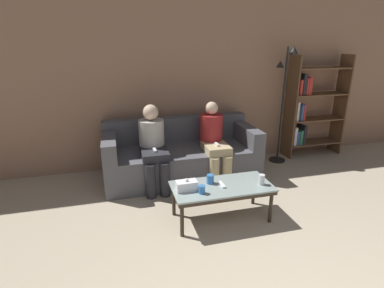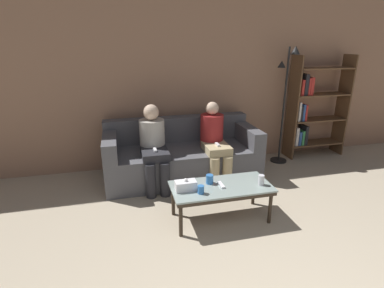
{
  "view_description": "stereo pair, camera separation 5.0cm",
  "coord_description": "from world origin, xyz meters",
  "px_view_note": "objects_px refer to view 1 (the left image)",
  "views": [
    {
      "loc": [
        -0.88,
        -0.56,
        1.88
      ],
      "look_at": [
        0.0,
        2.75,
        0.7
      ],
      "focal_mm": 28.0,
      "sensor_mm": 36.0,
      "label": 1
    },
    {
      "loc": [
        -0.83,
        -0.57,
        1.88
      ],
      "look_at": [
        0.0,
        2.75,
        0.7
      ],
      "focal_mm": 28.0,
      "sensor_mm": 36.0,
      "label": 2
    }
  ],
  "objects_px": {
    "game_remote": "(222,185)",
    "bookshelf": "(309,108)",
    "seated_person_left_end": "(153,144)",
    "seated_person_mid_left": "(214,139)",
    "cup_far_center": "(262,180)",
    "couch": "(181,156)",
    "coffee_table": "(222,189)",
    "tissue_box": "(187,185)",
    "cup_near_left": "(202,189)",
    "standing_lamp": "(284,93)",
    "cup_near_right": "(210,179)"
  },
  "relations": [
    {
      "from": "game_remote",
      "to": "bookshelf",
      "type": "bearing_deg",
      "value": 36.07
    },
    {
      "from": "seated_person_left_end",
      "to": "seated_person_mid_left",
      "type": "height_order",
      "value": "seated_person_left_end"
    },
    {
      "from": "game_remote",
      "to": "bookshelf",
      "type": "relative_size",
      "value": 0.09
    },
    {
      "from": "cup_far_center",
      "to": "game_remote",
      "type": "xyz_separation_m",
      "value": [
        -0.42,
        0.08,
        -0.05
      ]
    },
    {
      "from": "seated_person_mid_left",
      "to": "couch",
      "type": "bearing_deg",
      "value": 152.68
    },
    {
      "from": "seated_person_left_end",
      "to": "couch",
      "type": "bearing_deg",
      "value": 26.99
    },
    {
      "from": "couch",
      "to": "cup_far_center",
      "type": "height_order",
      "value": "couch"
    },
    {
      "from": "coffee_table",
      "to": "tissue_box",
      "type": "bearing_deg",
      "value": -179.83
    },
    {
      "from": "tissue_box",
      "to": "cup_far_center",
      "type": "bearing_deg",
      "value": -5.76
    },
    {
      "from": "tissue_box",
      "to": "game_remote",
      "type": "height_order",
      "value": "tissue_box"
    },
    {
      "from": "cup_near_left",
      "to": "tissue_box",
      "type": "bearing_deg",
      "value": 139.64
    },
    {
      "from": "bookshelf",
      "to": "seated_person_mid_left",
      "type": "height_order",
      "value": "bookshelf"
    },
    {
      "from": "cup_near_left",
      "to": "tissue_box",
      "type": "distance_m",
      "value": 0.17
    },
    {
      "from": "standing_lamp",
      "to": "seated_person_mid_left",
      "type": "bearing_deg",
      "value": -163.29
    },
    {
      "from": "tissue_box",
      "to": "seated_person_left_end",
      "type": "relative_size",
      "value": 0.2
    },
    {
      "from": "cup_near_right",
      "to": "tissue_box",
      "type": "distance_m",
      "value": 0.3
    },
    {
      "from": "cup_near_right",
      "to": "bookshelf",
      "type": "xyz_separation_m",
      "value": [
        2.2,
        1.44,
        0.36
      ]
    },
    {
      "from": "cup_near_left",
      "to": "cup_far_center",
      "type": "height_order",
      "value": "cup_far_center"
    },
    {
      "from": "cup_near_right",
      "to": "game_remote",
      "type": "bearing_deg",
      "value": -38.72
    },
    {
      "from": "game_remote",
      "to": "coffee_table",
      "type": "bearing_deg",
      "value": 82.87
    },
    {
      "from": "game_remote",
      "to": "cup_near_right",
      "type": "bearing_deg",
      "value": 141.28
    },
    {
      "from": "bookshelf",
      "to": "couch",
      "type": "bearing_deg",
      "value": -172.34
    },
    {
      "from": "coffee_table",
      "to": "tissue_box",
      "type": "height_order",
      "value": "tissue_box"
    },
    {
      "from": "cup_near_left",
      "to": "cup_near_right",
      "type": "relative_size",
      "value": 0.87
    },
    {
      "from": "standing_lamp",
      "to": "seated_person_left_end",
      "type": "distance_m",
      "value": 2.2
    },
    {
      "from": "bookshelf",
      "to": "seated_person_mid_left",
      "type": "xyz_separation_m",
      "value": [
        -1.85,
        -0.52,
        -0.23
      ]
    },
    {
      "from": "tissue_box",
      "to": "game_remote",
      "type": "distance_m",
      "value": 0.39
    },
    {
      "from": "cup_far_center",
      "to": "tissue_box",
      "type": "xyz_separation_m",
      "value": [
        -0.82,
        0.08,
        -0.01
      ]
    },
    {
      "from": "game_remote",
      "to": "bookshelf",
      "type": "height_order",
      "value": "bookshelf"
    },
    {
      "from": "couch",
      "to": "seated_person_left_end",
      "type": "height_order",
      "value": "seated_person_left_end"
    },
    {
      "from": "standing_lamp",
      "to": "seated_person_left_end",
      "type": "relative_size",
      "value": 1.65
    },
    {
      "from": "couch",
      "to": "seated_person_left_end",
      "type": "distance_m",
      "value": 0.55
    },
    {
      "from": "cup_near_right",
      "to": "tissue_box",
      "type": "xyz_separation_m",
      "value": [
        -0.29,
        -0.08,
        0.0
      ]
    },
    {
      "from": "coffee_table",
      "to": "cup_far_center",
      "type": "height_order",
      "value": "cup_far_center"
    },
    {
      "from": "seated_person_left_end",
      "to": "seated_person_mid_left",
      "type": "relative_size",
      "value": 1.0
    },
    {
      "from": "couch",
      "to": "bookshelf",
      "type": "bearing_deg",
      "value": 7.66
    },
    {
      "from": "bookshelf",
      "to": "coffee_table",
      "type": "bearing_deg",
      "value": -143.93
    },
    {
      "from": "tissue_box",
      "to": "couch",
      "type": "bearing_deg",
      "value": 80.1
    },
    {
      "from": "couch",
      "to": "standing_lamp",
      "type": "relative_size",
      "value": 1.18
    },
    {
      "from": "coffee_table",
      "to": "cup_near_left",
      "type": "distance_m",
      "value": 0.3
    },
    {
      "from": "coffee_table",
      "to": "cup_near_left",
      "type": "bearing_deg",
      "value": -156.32
    },
    {
      "from": "tissue_box",
      "to": "cup_near_right",
      "type": "bearing_deg",
      "value": 16.51
    },
    {
      "from": "tissue_box",
      "to": "seated_person_left_end",
      "type": "height_order",
      "value": "seated_person_left_end"
    },
    {
      "from": "cup_near_left",
      "to": "cup_near_right",
      "type": "height_order",
      "value": "cup_near_right"
    },
    {
      "from": "cup_far_center",
      "to": "bookshelf",
      "type": "relative_size",
      "value": 0.07
    },
    {
      "from": "cup_near_right",
      "to": "seated_person_mid_left",
      "type": "xyz_separation_m",
      "value": [
        0.35,
        0.92,
        0.13
      ]
    },
    {
      "from": "cup_near_left",
      "to": "seated_person_left_end",
      "type": "bearing_deg",
      "value": 106.84
    },
    {
      "from": "cup_near_left",
      "to": "bookshelf",
      "type": "xyz_separation_m",
      "value": [
        2.35,
        1.64,
        0.37
      ]
    },
    {
      "from": "game_remote",
      "to": "couch",
      "type": "bearing_deg",
      "value": 98.29
    },
    {
      "from": "seated_person_mid_left",
      "to": "cup_near_right",
      "type": "bearing_deg",
      "value": -110.67
    }
  ]
}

